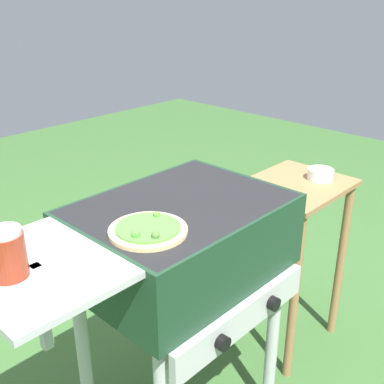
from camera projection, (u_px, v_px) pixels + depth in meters
The scene contains 5 objects.
grill at pixel (179, 247), 1.46m from camera, with size 0.96×0.53×0.90m.
pizza_veggie at pixel (148, 230), 1.24m from camera, with size 0.21×0.21×0.03m.
sauce_jar at pixel (6, 253), 1.04m from camera, with size 0.08×0.08×0.12m.
prep_table at pixel (291, 232), 2.00m from camera, with size 0.44×0.36×0.77m.
topping_bowl_near at pixel (320, 175), 1.94m from camera, with size 0.11×0.11×0.04m.
Camera 1 is at (-0.91, -0.91, 1.49)m, focal length 44.33 mm.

